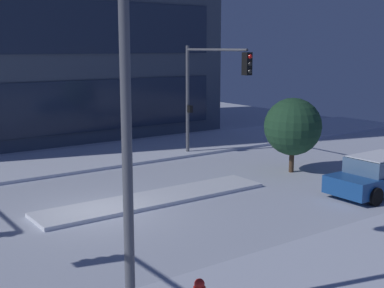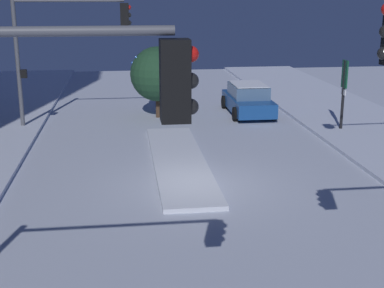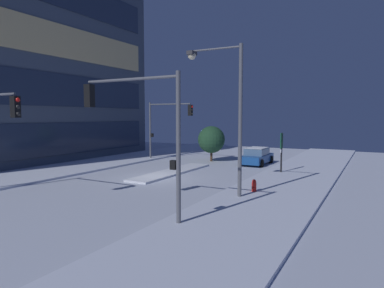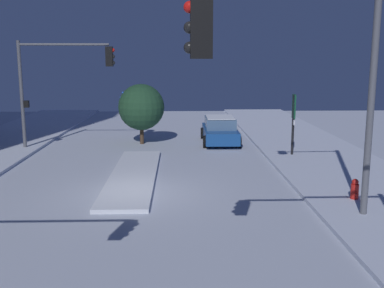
{
  "view_description": "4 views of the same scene",
  "coord_description": "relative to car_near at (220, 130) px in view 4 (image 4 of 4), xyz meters",
  "views": [
    {
      "loc": [
        -7.2,
        -15.49,
        5.56
      ],
      "look_at": [
        2.9,
        -1.34,
        2.31
      ],
      "focal_mm": 48.82,
      "sensor_mm": 36.0,
      "label": 1
    },
    {
      "loc": [
        -15.6,
        2.14,
        5.74
      ],
      "look_at": [
        0.46,
        0.08,
        1.22
      ],
      "focal_mm": 50.84,
      "sensor_mm": 36.0,
      "label": 2
    },
    {
      "loc": [
        -18.79,
        -13.18,
        4.29
      ],
      "look_at": [
        2.61,
        -1.32,
        2.24
      ],
      "focal_mm": 31.38,
      "sensor_mm": 36.0,
      "label": 3
    },
    {
      "loc": [
        -15.49,
        -1.55,
        4.68
      ],
      "look_at": [
        -0.28,
        -2.0,
        1.84
      ],
      "focal_mm": 42.57,
      "sensor_mm": 36.0,
      "label": 4
    }
  ],
  "objects": [
    {
      "name": "median_strip",
      "position": [
        -7.48,
        4.17,
        -0.64
      ],
      "size": [
        9.0,
        1.8,
        0.14
      ],
      "primitive_type": "cube",
      "color": "silver",
      "rests_on": "ground"
    },
    {
      "name": "fire_hydrant",
      "position": [
        -11.08,
        -3.47,
        -0.32
      ],
      "size": [
        0.48,
        0.26,
        0.82
      ],
      "color": "red",
      "rests_on": "ground"
    },
    {
      "name": "street_lamp_arched",
      "position": [
        -12.58,
        -2.35,
        4.44
      ],
      "size": [
        0.56,
        3.1,
        7.91
      ],
      "rotation": [
        0.0,
        0.0,
        1.6
      ],
      "color": "#565960",
      "rests_on": "ground"
    },
    {
      "name": "decorated_tree_median",
      "position": [
        -0.17,
        4.4,
        1.36
      ],
      "size": [
        2.56,
        2.55,
        3.35
      ],
      "color": "#473323",
      "rests_on": "ground"
    },
    {
      "name": "traffic_light_corner_far_right",
      "position": [
        -1.65,
        8.45,
        3.2
      ],
      "size": [
        0.32,
        4.94,
        5.62
      ],
      "rotation": [
        0.0,
        0.0,
        -1.57
      ],
      "color": "#565960",
      "rests_on": "ground"
    },
    {
      "name": "car_near",
      "position": [
        0.0,
        0.0,
        0.0
      ],
      "size": [
        4.5,
        2.05,
        1.49
      ],
      "rotation": [
        0.0,
        0.0,
        -0.01
      ],
      "color": "#19478C",
      "rests_on": "ground"
    },
    {
      "name": "parking_info_sign",
      "position": [
        -3.95,
        -3.16,
        1.24
      ],
      "size": [
        0.55,
        0.12,
        3.04
      ],
      "rotation": [
        0.0,
        0.0,
        1.55
      ],
      "color": "black",
      "rests_on": "ground"
    },
    {
      "name": "traffic_light_corner_near_left",
      "position": [
        -17.77,
        -0.73,
        3.44
      ],
      "size": [
        0.32,
        5.0,
        5.99
      ],
      "rotation": [
        0.0,
        0.0,
        1.57
      ],
      "color": "#565960",
      "rests_on": "ground"
    },
    {
      "name": "ground",
      "position": [
        -9.89,
        3.88,
        -0.71
      ],
      "size": [
        52.0,
        52.0,
        0.0
      ],
      "primitive_type": "plane",
      "color": "silver"
    },
    {
      "name": "curb_strip_near",
      "position": [
        -9.89,
        -4.46,
        -0.64
      ],
      "size": [
        52.0,
        5.2,
        0.14
      ],
      "primitive_type": "cube",
      "color": "silver",
      "rests_on": "ground"
    }
  ]
}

